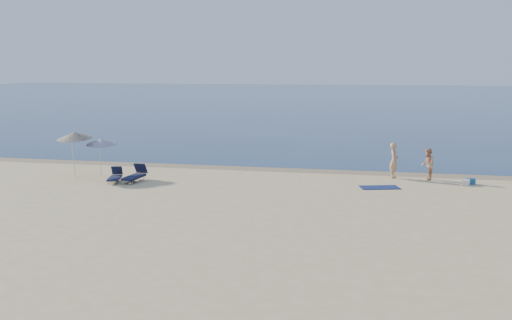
{
  "coord_description": "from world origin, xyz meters",
  "views": [
    {
      "loc": [
        4.73,
        -14.81,
        5.65
      ],
      "look_at": [
        -2.44,
        16.0,
        1.0
      ],
      "focal_mm": 45.0,
      "sensor_mm": 36.0,
      "label": 1
    }
  ],
  "objects_px": {
    "blue_cooler": "(470,181)",
    "umbrella_near": "(102,141)",
    "person_right": "(428,164)",
    "person_left": "(394,160)"
  },
  "relations": [
    {
      "from": "person_left",
      "to": "blue_cooler",
      "type": "bearing_deg",
      "value": -97.84
    },
    {
      "from": "person_right",
      "to": "umbrella_near",
      "type": "bearing_deg",
      "value": -77.28
    },
    {
      "from": "person_right",
      "to": "umbrella_near",
      "type": "xyz_separation_m",
      "value": [
        -16.32,
        -2.69,
        1.02
      ]
    },
    {
      "from": "person_left",
      "to": "person_right",
      "type": "distance_m",
      "value": 1.66
    },
    {
      "from": "blue_cooler",
      "to": "umbrella_near",
      "type": "bearing_deg",
      "value": 162.27
    },
    {
      "from": "person_right",
      "to": "blue_cooler",
      "type": "distance_m",
      "value": 2.24
    },
    {
      "from": "person_right",
      "to": "blue_cooler",
      "type": "relative_size",
      "value": 3.94
    },
    {
      "from": "blue_cooler",
      "to": "umbrella_near",
      "type": "relative_size",
      "value": 0.19
    },
    {
      "from": "blue_cooler",
      "to": "person_left",
      "type": "bearing_deg",
      "value": 141.73
    },
    {
      "from": "blue_cooler",
      "to": "umbrella_near",
      "type": "distance_m",
      "value": 18.48
    }
  ]
}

